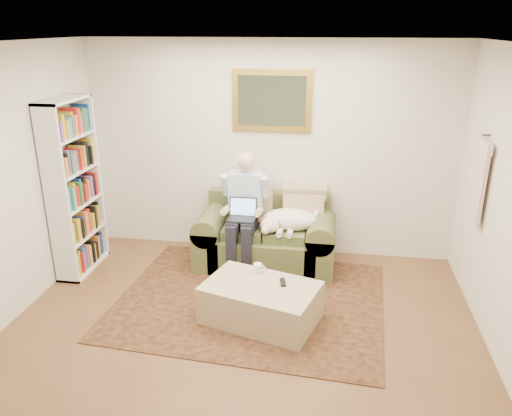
% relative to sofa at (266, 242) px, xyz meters
% --- Properties ---
extents(room_shell, '(4.51, 5.00, 2.61)m').
position_rel_sofa_xyz_m(room_shell, '(-0.03, -1.70, 1.02)').
color(room_shell, brown).
rests_on(room_shell, ground).
extents(rug, '(2.87, 2.36, 0.01)m').
position_rel_sofa_xyz_m(rug, '(-0.04, -0.89, -0.28)').
color(rug, black).
rests_on(rug, room_shell).
extents(sofa, '(1.63, 0.83, 0.98)m').
position_rel_sofa_xyz_m(sofa, '(0.00, 0.00, 0.00)').
color(sofa, '#4B562D').
rests_on(sofa, room_shell).
extents(seated_man, '(0.54, 0.77, 1.37)m').
position_rel_sofa_xyz_m(seated_man, '(-0.24, -0.15, 0.40)').
color(seated_man, '#8CA9D8').
rests_on(seated_man, sofa).
extents(laptop, '(0.32, 0.25, 0.23)m').
position_rel_sofa_xyz_m(laptop, '(-0.24, -0.21, 0.44)').
color(laptop, black).
rests_on(laptop, seated_man).
extents(sleeping_dog, '(0.67, 0.42, 0.25)m').
position_rel_sofa_xyz_m(sleeping_dog, '(0.29, -0.08, 0.34)').
color(sleeping_dog, white).
rests_on(sleeping_dog, sofa).
extents(ottoman, '(1.22, 0.95, 0.39)m').
position_rel_sofa_xyz_m(ottoman, '(0.13, -1.24, -0.09)').
color(ottoman, tan).
rests_on(ottoman, room_shell).
extents(coffee_mug, '(0.08, 0.08, 0.10)m').
position_rel_sofa_xyz_m(coffee_mug, '(0.06, -0.99, 0.16)').
color(coffee_mug, white).
rests_on(coffee_mug, ottoman).
extents(tv_remote, '(0.08, 0.16, 0.02)m').
position_rel_sofa_xyz_m(tv_remote, '(0.33, -1.17, 0.12)').
color(tv_remote, black).
rests_on(tv_remote, ottoman).
extents(bookshelf, '(0.28, 0.80, 2.00)m').
position_rel_sofa_xyz_m(bookshelf, '(-2.13, -0.45, 0.72)').
color(bookshelf, white).
rests_on(bookshelf, room_shell).
extents(wall_mirror, '(0.94, 0.04, 0.72)m').
position_rel_sofa_xyz_m(wall_mirror, '(-0.00, 0.42, 1.62)').
color(wall_mirror, gold).
rests_on(wall_mirror, room_shell).
extents(hanging_shirt, '(0.06, 0.52, 0.90)m').
position_rel_sofa_xyz_m(hanging_shirt, '(2.16, -0.45, 1.07)').
color(hanging_shirt, beige).
rests_on(hanging_shirt, room_shell).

